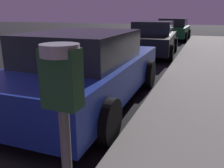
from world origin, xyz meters
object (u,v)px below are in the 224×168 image
(car_blue, at_px, (87,69))
(car_green, at_px, (173,29))
(parking_meter, at_px, (64,114))
(car_black, at_px, (153,39))

(car_blue, distance_m, car_green, 12.92)
(parking_meter, relative_size, car_black, 0.34)
(car_blue, bearing_deg, car_green, 90.01)
(parking_meter, distance_m, car_green, 16.10)
(parking_meter, relative_size, car_green, 0.36)
(car_green, bearing_deg, car_black, -90.01)
(parking_meter, xyz_separation_m, car_green, (-1.48, 16.03, -0.55))
(parking_meter, height_order, car_green, parking_meter)
(parking_meter, distance_m, car_blue, 3.49)
(car_black, bearing_deg, car_green, 89.99)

